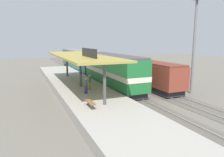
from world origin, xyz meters
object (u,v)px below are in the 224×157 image
Objects in this scene: platform_bench at (90,102)px; person_waiting at (86,85)px; freight_car at (149,74)px; light_mast at (196,23)px; person_walking at (90,81)px; passenger_carriage_single at (78,60)px; locomotive at (112,71)px.

platform_bench is 4.81m from person_waiting.
freight_car is 1.03× the size of light_mast.
person_walking is (-11.88, 3.28, -6.54)m from light_mast.
person_walking is at bearing 164.59° from light_mast.
freight_car is (4.60, -19.89, -0.34)m from passenger_carriage_single.
passenger_carriage_single is (6.00, 27.40, 0.97)m from platform_bench.
person_waiting is at bearing -102.42° from passenger_carriage_single.
freight_car is at bearing 16.46° from person_waiting.
locomotive reaches higher than passenger_carriage_single.
freight_car reaches higher than platform_bench.
person_waiting is at bearing -118.78° from person_walking.
platform_bench is 28.07m from passenger_carriage_single.
locomotive is 18.00m from passenger_carriage_single.
person_walking is at bearing 73.23° from platform_bench.
freight_car is at bearing 35.34° from platform_bench.
light_mast reaches higher than locomotive.
freight_car is 8.76m from person_walking.
person_waiting is (-5.01, -4.72, -0.56)m from locomotive.
freight_car is 7.02× the size of person_walking.
locomotive is 4.99m from freight_car.
person_waiting is at bearing 78.01° from platform_bench.
light_mast is at bearing -72.22° from passenger_carriage_single.
passenger_carriage_single reaches higher than platform_bench.
platform_bench is 0.14× the size of freight_car.
locomotive is 11.69m from light_mast.
light_mast is at bearing 12.58° from platform_bench.
platform_bench is 0.12× the size of locomotive.
passenger_carriage_single is at bearing 107.78° from light_mast.
locomotive is 1.23× the size of light_mast.
freight_car is 7.02× the size of person_waiting.
person_waiting is 1.00× the size of person_walking.
passenger_carriage_single is (0.00, 18.00, -0.10)m from locomotive.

